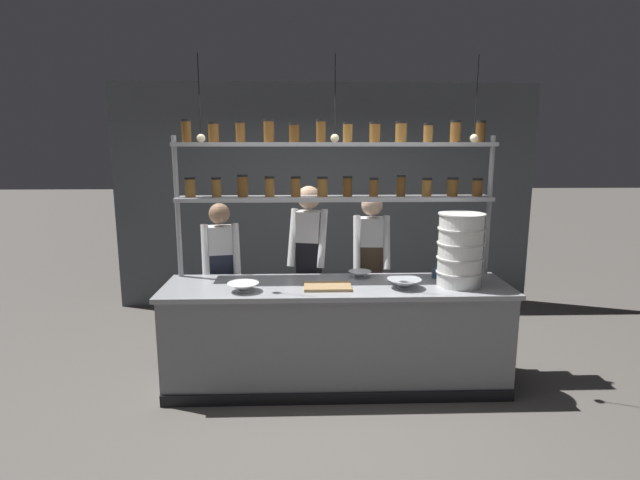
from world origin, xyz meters
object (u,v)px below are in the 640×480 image
object	(u,v)px
spice_shelf_unit	(335,175)
cutting_board	(328,286)
serving_cup_front	(436,273)
prep_bowl_center_front	(243,287)
chef_center	(309,261)
prep_bowl_center_back	(360,274)
chef_right	(371,265)
container_stack	(460,250)
chef_left	(222,273)
prep_bowl_near_left	(404,284)

from	to	relation	value
spice_shelf_unit	cutting_board	world-z (taller)	spice_shelf_unit
serving_cup_front	prep_bowl_center_front	bearing A→B (deg)	-167.91
prep_bowl_center_front	chef_center	bearing A→B (deg)	52.64
chef_center	prep_bowl_center_front	world-z (taller)	chef_center
prep_bowl_center_front	prep_bowl_center_back	bearing A→B (deg)	22.11
cutting_board	chef_right	bearing A→B (deg)	57.54
container_stack	chef_right	bearing A→B (deg)	133.88
chef_right	serving_cup_front	size ratio (longest dim) A/B	19.29
spice_shelf_unit	chef_center	xyz separation A→B (m)	(-0.23, 0.22, -0.84)
chef_right	container_stack	world-z (taller)	chef_right
chef_center	prep_bowl_center_back	distance (m)	0.56
spice_shelf_unit	chef_left	size ratio (longest dim) A/B	1.83
chef_left	prep_bowl_near_left	distance (m)	1.78
spice_shelf_unit	chef_right	size ratio (longest dim) A/B	1.75
container_stack	serving_cup_front	world-z (taller)	container_stack
chef_center	cutting_board	size ratio (longest dim) A/B	4.32
container_stack	chef_center	bearing A→B (deg)	154.81
container_stack	prep_bowl_center_front	xyz separation A→B (m)	(-1.83, -0.12, -0.28)
chef_left	prep_bowl_near_left	xyz separation A→B (m)	(1.65, -0.67, 0.07)
prep_bowl_center_front	chef_right	bearing A→B (deg)	34.77
chef_right	container_stack	bearing A→B (deg)	-42.46
chef_left	cutting_board	xyz separation A→B (m)	(1.00, -0.65, 0.04)
chef_left	serving_cup_front	bearing A→B (deg)	-21.69
chef_right	prep_bowl_center_back	size ratio (longest dim) A/B	7.81
spice_shelf_unit	chef_center	world-z (taller)	spice_shelf_unit
chef_right	chef_left	bearing A→B (deg)	-173.11
spice_shelf_unit	cutting_board	xyz separation A→B (m)	(-0.08, -0.43, -0.91)
chef_left	chef_center	distance (m)	0.86
cutting_board	prep_bowl_center_front	size ratio (longest dim) A/B	1.53
cutting_board	prep_bowl_center_back	bearing A→B (deg)	46.92
container_stack	prep_bowl_center_back	distance (m)	0.92
prep_bowl_center_front	prep_bowl_near_left	bearing A→B (deg)	2.28
chef_right	cutting_board	xyz separation A→B (m)	(-0.47, -0.73, -0.01)
prep_bowl_near_left	prep_bowl_center_back	distance (m)	0.49
prep_bowl_center_back	container_stack	bearing A→B (deg)	-19.65
chef_left	chef_center	size ratio (longest dim) A/B	0.91
spice_shelf_unit	container_stack	distance (m)	1.27
chef_left	prep_bowl_center_back	xyz separation A→B (m)	(1.31, -0.32, 0.06)
prep_bowl_near_left	serving_cup_front	distance (m)	0.47
chef_right	prep_bowl_near_left	bearing A→B (deg)	-72.89
serving_cup_front	chef_center	bearing A→B (deg)	162.70
container_stack	prep_bowl_near_left	world-z (taller)	container_stack
chef_center	spice_shelf_unit	bearing A→B (deg)	-29.63
chef_center	prep_bowl_center_back	bearing A→B (deg)	-20.45
spice_shelf_unit	chef_left	distance (m)	1.46
container_stack	prep_bowl_center_front	size ratio (longest dim) A/B	2.39
chef_right	prep_bowl_near_left	size ratio (longest dim) A/B	5.64
chef_left	chef_right	bearing A→B (deg)	-8.13
prep_bowl_center_back	serving_cup_front	distance (m)	0.69
chef_left	chef_right	xyz separation A→B (m)	(1.46, 0.08, 0.05)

